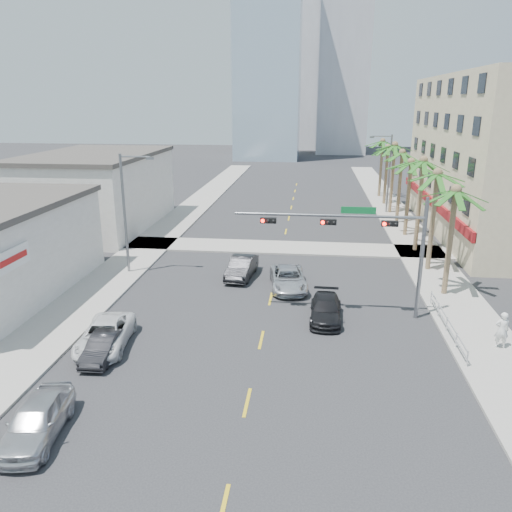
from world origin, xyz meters
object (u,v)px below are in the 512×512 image
at_px(car_parked_near, 37,420).
at_px(pedestrian, 502,330).
at_px(car_lane_left, 242,267).
at_px(car_lane_right, 326,309).
at_px(car_parked_far, 105,335).
at_px(car_lane_center, 288,279).
at_px(traffic_signal_mast, 367,236).
at_px(car_parked_mid, 103,347).

xyz_separation_m(car_parked_near, pedestrian, (20.39, 9.51, 0.37)).
xyz_separation_m(car_lane_left, pedestrian, (15.10, -9.80, 0.39)).
bearing_deg(car_lane_right, car_parked_far, -155.61).
xyz_separation_m(car_parked_near, car_lane_center, (8.85, 17.32, -0.06)).
distance_m(traffic_signal_mast, pedestrian, 8.67).
xyz_separation_m(car_parked_near, car_parked_mid, (0.00, 6.34, -0.17)).
distance_m(car_parked_mid, car_parked_far, 1.18).
bearing_deg(car_lane_center, car_parked_mid, -136.51).
relative_size(car_lane_left, car_lane_right, 1.03).
distance_m(car_parked_mid, car_lane_right, 12.86).
distance_m(car_parked_near, pedestrian, 22.50).
relative_size(car_parked_near, car_parked_mid, 1.23).
relative_size(car_parked_near, car_lane_left, 0.98).
bearing_deg(traffic_signal_mast, car_lane_right, -160.11).
bearing_deg(traffic_signal_mast, car_parked_far, -157.70).
relative_size(car_parked_mid, car_lane_left, 0.80).
relative_size(traffic_signal_mast, car_parked_mid, 2.99).
distance_m(car_lane_left, car_lane_right, 9.21).
bearing_deg(car_lane_center, car_lane_left, 143.30).
bearing_deg(car_lane_right, traffic_signal_mast, 21.54).
bearing_deg(car_lane_left, car_parked_near, -99.53).
distance_m(car_parked_far, car_lane_center, 13.48).
distance_m(car_parked_near, car_lane_center, 19.45).
xyz_separation_m(car_parked_far, car_lane_center, (9.20, 9.85, 0.00)).
height_order(car_parked_mid, car_lane_center, car_lane_center).
bearing_deg(car_lane_left, traffic_signal_mast, -30.62).
relative_size(car_parked_mid, car_parked_far, 0.73).
distance_m(car_parked_near, car_parked_far, 7.48).
bearing_deg(traffic_signal_mast, car_lane_center, 138.83).
bearing_deg(pedestrian, car_lane_center, -34.49).
height_order(car_parked_near, car_lane_right, car_parked_near).
bearing_deg(car_lane_right, car_lane_center, 118.48).
height_order(car_parked_mid, car_lane_left, car_lane_left).
xyz_separation_m(car_parked_near, car_parked_far, (-0.35, 7.47, -0.07)).
relative_size(car_parked_near, car_lane_center, 0.89).
bearing_deg(car_lane_center, pedestrian, -41.75).
distance_m(traffic_signal_mast, car_lane_center, 7.64).
xyz_separation_m(car_parked_mid, car_lane_center, (8.85, 10.98, 0.10)).
relative_size(car_parked_near, car_parked_far, 0.89).
height_order(traffic_signal_mast, car_lane_center, traffic_signal_mast).
bearing_deg(car_lane_left, car_parked_far, -109.67).
height_order(car_lane_left, pedestrian, pedestrian).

